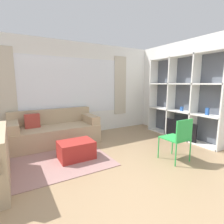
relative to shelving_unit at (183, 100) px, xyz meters
The scene contains 8 objects.
ground_plane 3.07m from the shelving_unit, 152.51° to the right, with size 16.00×16.00×0.00m, color #9E7F5B.
wall_back 3.16m from the shelving_unit, 143.96° to the left, with size 6.56×0.11×2.70m.
wall_right 0.40m from the shelving_unit, 55.22° to the left, with size 0.07×4.34×2.70m, color white.
area_rug 3.91m from the shelving_unit, behind, with size 2.65×1.85×0.01m, color gray.
shelving_unit is the anchor object (origin of this frame).
couch_main 3.55m from the shelving_unit, 157.32° to the left, with size 2.11×0.95×0.84m.
ottoman 3.17m from the shelving_unit, behind, with size 0.69×0.50×0.37m.
folding_chair 1.77m from the shelving_unit, 143.94° to the right, with size 0.44×0.46×0.86m.
Camera 1 is at (-1.58, -1.83, 1.53)m, focal length 28.00 mm.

